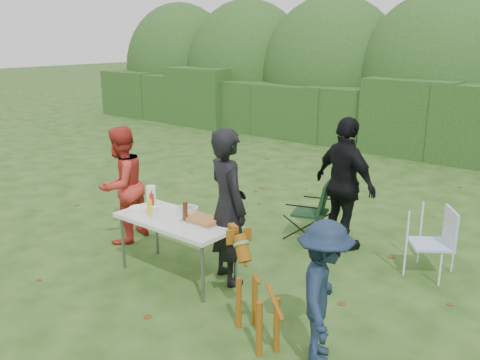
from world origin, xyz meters
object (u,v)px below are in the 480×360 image
Objects in this scene: person_cook at (228,207)px; child at (324,292)px; beer_bottle at (185,212)px; lawn_chair at (431,241)px; paper_towel_roll at (151,196)px; ketchup_bottle at (152,203)px; camping_chair at (310,209)px; mustard_bottle at (150,208)px; person_black_puffy at (345,184)px; person_red_jacket at (121,185)px; dog at (257,295)px; folding_table at (176,223)px.

person_cook is 1.40× the size of child.
lawn_chair is at bearing 42.02° from beer_bottle.
child is 2.83m from paper_towel_roll.
ketchup_bottle is at bearing 0.51° from lawn_chair.
person_cook is at bearing 69.97° from camping_chair.
paper_towel_roll is (-0.17, 0.14, 0.02)m from ketchup_bottle.
mustard_bottle is at bearing 59.11° from child.
camping_chair is 2.42m from mustard_bottle.
paper_towel_roll is at bearing 34.18° from person_cook.
person_black_puffy is 1.37× the size of child.
beer_bottle is at bearing 67.63° from person_red_jacket.
camping_chair is 1.76m from lawn_chair.
person_red_jacket is 1.24× the size of child.
mustard_bottle is (-1.87, 0.33, 0.37)m from dog.
person_black_puffy is at bearing -2.31° from child.
folding_table is 6.82× the size of ketchup_bottle.
person_black_puffy reaches higher than ketchup_bottle.
person_black_puffy is 2.56m from ketchup_bottle.
person_cook reaches higher than person_red_jacket.
paper_towel_roll is at bearing 54.06° from child.
camping_chair is at bearing -40.15° from dog.
folding_table is 0.45m from ketchup_bottle.
person_black_puffy is 2.60m from mustard_bottle.
paper_towel_roll reaches higher than beer_bottle.
lawn_chair is at bearing 32.18° from paper_towel_roll.
person_red_jacket is at bearing 168.13° from paper_towel_roll.
dog is at bearing 92.73° from camping_chair.
person_black_puffy is 8.27× the size of ketchup_bottle.
person_black_puffy is at bearing -84.59° from person_cook.
person_red_jacket is at bearing 162.54° from ketchup_bottle.
person_red_jacket is 4.13m from lawn_chair.
child is at bearing 133.50° from person_black_puffy.
person_black_puffy is 1.82× the size of dog.
dog is (0.42, -2.49, -0.44)m from person_black_puffy.
dog reaches higher than mustard_bottle.
folding_table is 1.64m from dog.
person_black_puffy reaches higher than lawn_chair.
person_black_puffy reaches higher than paper_towel_roll.
child is at bearing -4.52° from mustard_bottle.
camping_chair is (-0.97, 2.53, -0.05)m from dog.
child is 2.64m from ketchup_bottle.
camping_chair is 4.28× the size of mustard_bottle.
beer_bottle is at bearing -10.14° from paper_towel_roll.
child is 1.56× the size of lawn_chair.
ketchup_bottle is at bearing 43.44° from person_cook.
dog is (-0.63, -0.13, -0.19)m from child.
person_black_puffy reaches higher than dog.
paper_towel_roll reaches higher than ketchup_bottle.
mustard_bottle reaches higher than folding_table.
person_black_puffy reaches higher than mustard_bottle.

